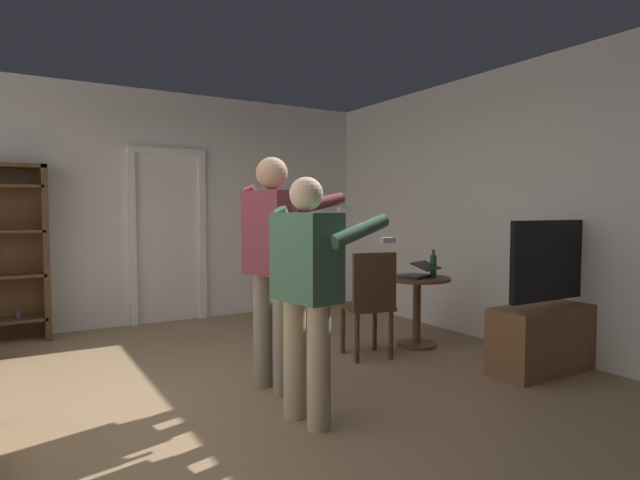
# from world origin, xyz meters

# --- Properties ---
(ground_plane) EXTENTS (6.72, 6.72, 0.00)m
(ground_plane) POSITION_xyz_m (0.00, 0.00, 0.00)
(ground_plane) COLOR #997A56
(wall_back) EXTENTS (6.35, 0.12, 2.82)m
(wall_back) POSITION_xyz_m (0.00, 3.03, 1.41)
(wall_back) COLOR silver
(wall_back) RESTS_ON ground_plane
(wall_right) EXTENTS (0.12, 6.19, 2.82)m
(wall_right) POSITION_xyz_m (3.12, 0.00, 1.41)
(wall_right) COLOR silver
(wall_right) RESTS_ON ground_plane
(doorway_frame) EXTENTS (0.93, 0.08, 2.13)m
(doorway_frame) POSITION_xyz_m (0.42, 2.95, 1.22)
(doorway_frame) COLOR white
(doorway_frame) RESTS_ON ground_plane
(tv_flatscreen) EXTENTS (1.28, 0.40, 1.29)m
(tv_flatscreen) POSITION_xyz_m (2.76, -0.69, 0.37)
(tv_flatscreen) COLOR brown
(tv_flatscreen) RESTS_ON ground_plane
(side_table) EXTENTS (0.66, 0.66, 0.70)m
(side_table) POSITION_xyz_m (2.26, 0.50, 0.47)
(side_table) COLOR brown
(side_table) RESTS_ON ground_plane
(laptop) EXTENTS (0.42, 0.42, 0.16)m
(laptop) POSITION_xyz_m (2.24, 0.46, 0.75)
(laptop) COLOR black
(laptop) RESTS_ON side_table
(bottle_on_table) EXTENTS (0.06, 0.06, 0.28)m
(bottle_on_table) POSITION_xyz_m (2.40, 0.42, 0.82)
(bottle_on_table) COLOR #1D561F
(bottle_on_table) RESTS_ON side_table
(wooden_chair) EXTENTS (0.49, 0.49, 0.99)m
(wooden_chair) POSITION_xyz_m (1.58, 0.38, 0.54)
(wooden_chair) COLOR #4C331E
(wooden_chair) RESTS_ON ground_plane
(person_blue_shirt) EXTENTS (0.72, 0.62, 1.58)m
(person_blue_shirt) POSITION_xyz_m (0.37, -0.58, 0.91)
(person_blue_shirt) COLOR tan
(person_blue_shirt) RESTS_ON ground_plane
(person_striped_shirt) EXTENTS (0.78, 0.62, 1.77)m
(person_striped_shirt) POSITION_xyz_m (0.45, 0.08, 1.03)
(person_striped_shirt) COLOR gray
(person_striped_shirt) RESTS_ON ground_plane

